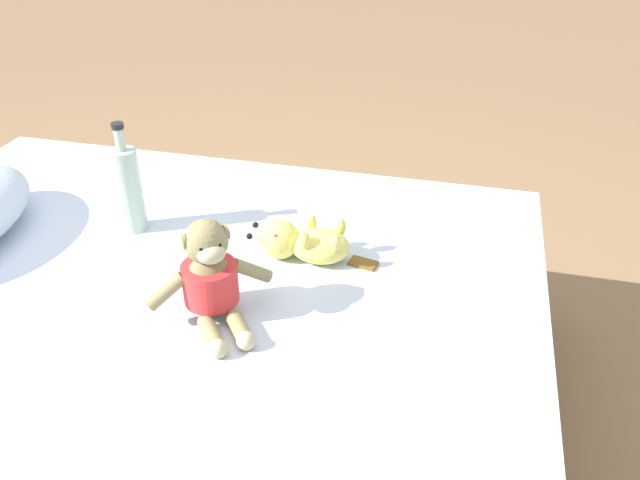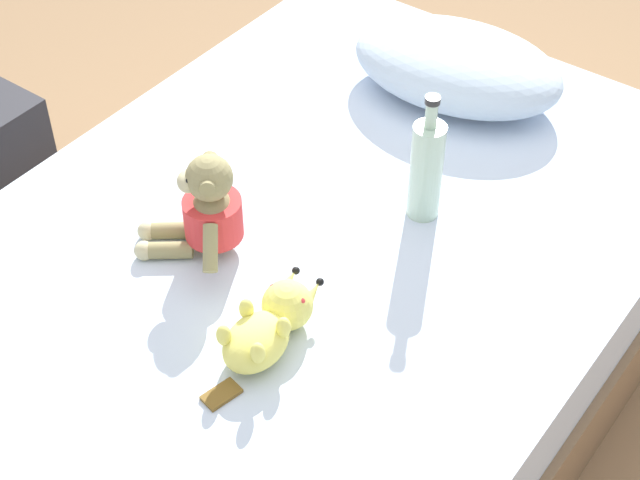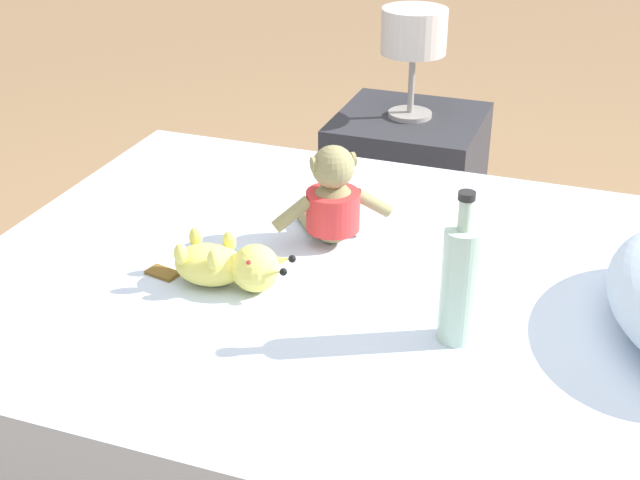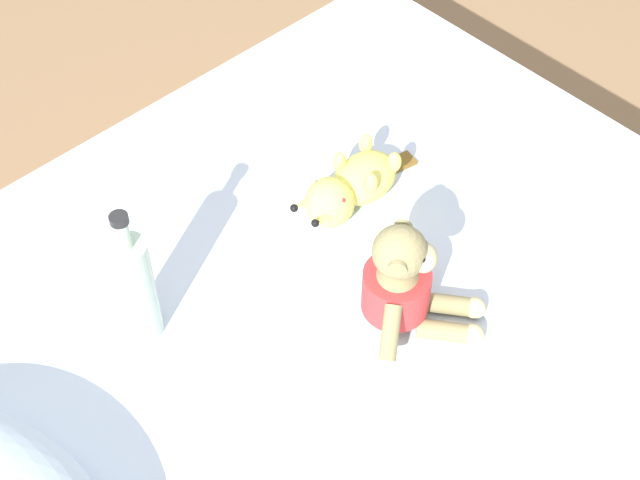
{
  "view_description": "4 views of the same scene",
  "coord_description": "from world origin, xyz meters",
  "px_view_note": "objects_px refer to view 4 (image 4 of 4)",
  "views": [
    {
      "loc": [
        -1.17,
        -0.67,
        1.36
      ],
      "look_at": [
        0.12,
        -0.35,
        0.53
      ],
      "focal_mm": 35.69,
      "sensor_mm": 36.0,
      "label": 1
    },
    {
      "loc": [
        0.94,
        -1.25,
        1.92
      ],
      "look_at": [
        0.08,
        -0.09,
        0.55
      ],
      "focal_mm": 56.39,
      "sensor_mm": 36.0,
      "label": 2
    },
    {
      "loc": [
        1.55,
        0.42,
        1.41
      ],
      "look_at": [
        0.04,
        -0.13,
        0.56
      ],
      "focal_mm": 49.54,
      "sensor_mm": 36.0,
      "label": 3
    },
    {
      "loc": [
        -0.79,
        0.64,
        1.89
      ],
      "look_at": [
        0.06,
        -0.16,
        0.52
      ],
      "focal_mm": 53.74,
      "sensor_mm": 36.0,
      "label": 4
    }
  ],
  "objects_px": {
    "bed": "(282,391)",
    "plush_yellow_creature": "(350,187)",
    "glass_bottle": "(135,287)",
    "plush_monkey": "(403,285)"
  },
  "relations": [
    {
      "from": "plush_monkey",
      "to": "plush_yellow_creature",
      "type": "height_order",
      "value": "plush_monkey"
    },
    {
      "from": "plush_yellow_creature",
      "to": "bed",
      "type": "bearing_deg",
      "value": 111.96
    },
    {
      "from": "plush_yellow_creature",
      "to": "glass_bottle",
      "type": "xyz_separation_m",
      "value": [
        0.03,
        0.49,
        0.07
      ]
    },
    {
      "from": "plush_yellow_creature",
      "to": "glass_bottle",
      "type": "relative_size",
      "value": 1.09
    },
    {
      "from": "bed",
      "to": "plush_monkey",
      "type": "distance_m",
      "value": 0.4
    },
    {
      "from": "bed",
      "to": "glass_bottle",
      "type": "distance_m",
      "value": 0.43
    },
    {
      "from": "bed",
      "to": "plush_yellow_creature",
      "type": "bearing_deg",
      "value": -68.04
    },
    {
      "from": "plush_yellow_creature",
      "to": "glass_bottle",
      "type": "distance_m",
      "value": 0.49
    },
    {
      "from": "plush_yellow_creature",
      "to": "plush_monkey",
      "type": "bearing_deg",
      "value": 153.53
    },
    {
      "from": "plush_monkey",
      "to": "glass_bottle",
      "type": "height_order",
      "value": "glass_bottle"
    }
  ]
}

